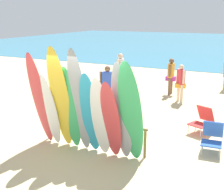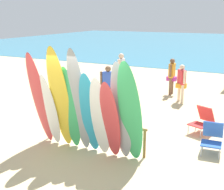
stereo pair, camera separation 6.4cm
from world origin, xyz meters
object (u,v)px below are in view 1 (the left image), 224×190
object	(u,v)px
beachgoer_strolling	(171,74)
surfboard_white_6	(101,117)
surfboard_grey_4	(79,102)
beachgoer_photographing	(181,81)
surfboard_rack	(94,126)
surfboard_grey_8	(122,112)
surfboard_red_7	(111,121)
surfboard_red_0	(40,100)
surfboard_white_1	(50,111)
beachgoer_near_rack	(108,84)
surfboard_green_9	(131,114)
beach_chair_red	(212,136)
surfboard_teal_5	(90,114)
surfboard_green_3	(71,109)
beachgoer_by_water	(120,70)
beach_chair_blue	(202,119)
surfboard_yellow_2	(60,99)

from	to	relation	value
beachgoer_strolling	surfboard_white_6	bearing A→B (deg)	-179.32
surfboard_grey_4	beachgoer_photographing	xyz separation A→B (m)	(1.12, 5.75, -0.47)
surfboard_rack	surfboard_grey_8	world-z (taller)	surfboard_grey_8
surfboard_grey_4	surfboard_grey_8	size ratio (longest dim) A/B	1.10
surfboard_rack	surfboard_red_7	size ratio (longest dim) A/B	1.46
surfboard_red_0	surfboard_white_1	size ratio (longest dim) A/B	1.28
beachgoer_near_rack	surfboard_white_1	bearing A→B (deg)	75.10
surfboard_green_9	beachgoer_strolling	xyz separation A→B (m)	(-0.95, 6.79, -0.34)
beach_chair_red	surfboard_red_0	bearing A→B (deg)	-163.95
surfboard_grey_8	surfboard_teal_5	bearing A→B (deg)	-175.33
surfboard_green_3	surfboard_grey_4	bearing A→B (deg)	-9.31
surfboard_white_6	surfboard_grey_8	distance (m)	0.58
surfboard_teal_5	beach_chair_red	bearing A→B (deg)	25.11
surfboard_rack	beachgoer_photographing	world-z (taller)	beachgoer_photographing
surfboard_rack	surfboard_red_7	world-z (taller)	surfboard_red_7
surfboard_red_0	surfboard_white_1	world-z (taller)	surfboard_red_0
surfboard_white_1	beach_chair_red	xyz separation A→B (m)	(3.89, 1.54, -0.58)
surfboard_teal_5	beachgoer_strolling	size ratio (longest dim) A/B	1.38
surfboard_green_9	surfboard_white_1	bearing A→B (deg)	-175.44
beachgoer_near_rack	beachgoer_photographing	distance (m)	3.00
surfboard_rack	beachgoer_near_rack	world-z (taller)	beachgoer_near_rack
beachgoer_by_water	beachgoer_near_rack	size ratio (longest dim) A/B	1.10
beach_chair_blue	surfboard_yellow_2	bearing A→B (deg)	-114.96
beachgoer_by_water	surfboard_red_7	bearing A→B (deg)	14.79
surfboard_red_0	surfboard_grey_8	world-z (taller)	surfboard_red_0
surfboard_green_3	surfboard_grey_4	xyz separation A→B (m)	(0.30, -0.06, 0.23)
surfboard_yellow_2	surfboard_grey_4	bearing A→B (deg)	-0.28
beachgoer_strolling	beachgoer_photographing	world-z (taller)	beachgoer_strolling
surfboard_rack	surfboard_green_9	world-z (taller)	surfboard_green_9
surfboard_white_1	surfboard_teal_5	size ratio (longest dim) A/B	0.93
surfboard_yellow_2	beach_chair_red	bearing A→B (deg)	18.49
surfboard_grey_4	beachgoer_strolling	world-z (taller)	surfboard_grey_4
surfboard_white_6	surfboard_red_7	bearing A→B (deg)	-3.45
beach_chair_red	surfboard_green_3	bearing A→B (deg)	-160.95
surfboard_green_3	surfboard_grey_4	world-z (taller)	surfboard_grey_4
beachgoer_near_rack	beachgoer_photographing	bearing A→B (deg)	-157.79
surfboard_red_0	surfboard_teal_5	size ratio (longest dim) A/B	1.20
surfboard_green_3	surfboard_red_7	world-z (taller)	surfboard_green_3
surfboard_white_1	surfboard_red_7	world-z (taller)	surfboard_white_1
surfboard_green_3	beachgoer_photographing	world-z (taller)	surfboard_green_3
surfboard_red_0	beach_chair_blue	xyz separation A→B (m)	(3.69, 2.81, -0.85)
surfboard_white_6	beachgoer_strolling	distance (m)	6.77
surfboard_red_7	beachgoer_near_rack	distance (m)	4.30
surfboard_grey_8	beachgoer_photographing	distance (m)	5.73
surfboard_red_0	beachgoer_strolling	distance (m)	7.03
beach_chair_blue	beachgoer_near_rack	bearing A→B (deg)	-173.22
surfboard_green_3	beachgoer_near_rack	world-z (taller)	surfboard_green_3
beach_chair_blue	surfboard_red_7	bearing A→B (deg)	-98.46
beachgoer_by_water	beachgoer_strolling	size ratio (longest dim) A/B	1.10
surfboard_rack	surfboard_teal_5	xyz separation A→B (m)	(0.14, -0.41, 0.48)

